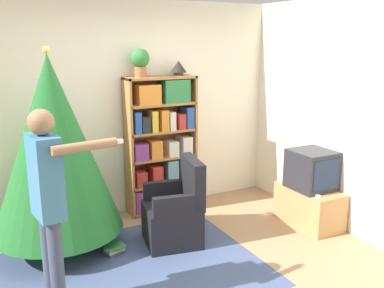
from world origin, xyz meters
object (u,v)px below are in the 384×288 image
christmas_tree (54,146)px  standing_person (49,198)px  bookshelf (162,144)px  potted_plant (140,61)px  armchair (176,214)px  television (312,170)px  table_lamp (178,67)px

christmas_tree → standing_person: (-0.25, -1.12, -0.13)m
bookshelf → standing_person: bookshelf is taller
christmas_tree → potted_plant: size_ratio=6.32×
christmas_tree → bookshelf: bearing=19.0°
bookshelf → armchair: 1.09m
television → standing_person: bearing=-172.6°
television → potted_plant: 2.36m
christmas_tree → table_lamp: (1.62, 0.48, 0.70)m
standing_person → potted_plant: bearing=132.1°
table_lamp → armchair: bearing=-118.2°
bookshelf → table_lamp: bearing=1.9°
television → potted_plant: size_ratio=1.45×
standing_person → potted_plant: (1.37, 1.61, 0.91)m
table_lamp → bookshelf: bearing=-178.1°
bookshelf → standing_person: size_ratio=1.03×
bookshelf → potted_plant: bearing=178.2°
television → armchair: bearing=169.2°
television → potted_plant: (-1.61, 1.22, 1.22)m
potted_plant → armchair: bearing=-89.7°
christmas_tree → armchair: christmas_tree is taller
armchair → table_lamp: bearing=162.6°
bookshelf → table_lamp: size_ratio=8.53×
bookshelf → television: 1.82m
bookshelf → television: bearing=-42.0°
potted_plant → table_lamp: bearing=0.0°
christmas_tree → table_lamp: 1.82m
standing_person → potted_plant: potted_plant is taller
bookshelf → standing_person: bearing=-135.5°
television → standing_person: 3.02m
table_lamp → potted_plant: bearing=180.0°
standing_person → table_lamp: (1.86, 1.61, 0.82)m
bookshelf → potted_plant: (-0.26, 0.01, 1.03)m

